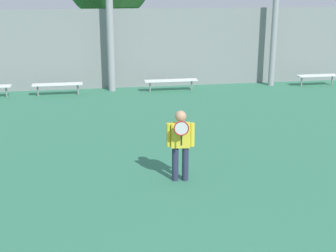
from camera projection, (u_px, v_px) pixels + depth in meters
name	position (u px, v px, depth m)	size (l,w,h in m)	color
tennis_player	(180.00, 141.00, 9.85)	(0.59, 0.44, 1.55)	#282D47
bench_courtside_near	(58.00, 85.00, 17.82)	(1.88, 0.40, 0.46)	white
bench_courtside_far	(317.00, 76.00, 19.57)	(1.72, 0.40, 0.46)	white
bench_adjacent_court	(171.00, 81.00, 18.54)	(2.11, 0.40, 0.46)	white
back_fence	(130.00, 49.00, 18.98)	(28.06, 0.06, 3.18)	gray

